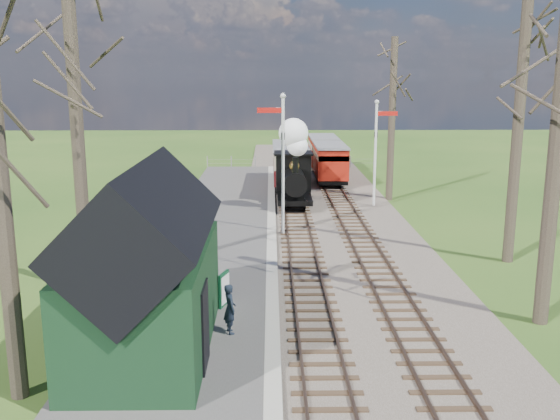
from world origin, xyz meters
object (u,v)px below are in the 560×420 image
at_px(locomotive, 294,169).
at_px(bench, 191,319).
at_px(semaphore_far, 377,145).
at_px(semaphore_near, 281,154).
at_px(red_carriage_b, 323,152).
at_px(coach, 290,163).
at_px(red_carriage_a, 330,163).
at_px(sign_board, 224,289).
at_px(person, 230,309).
at_px(station_shed, 146,270).

xyz_separation_m(locomotive, bench, (-3.37, -16.83, -1.54)).
bearing_deg(semaphore_far, semaphore_near, -130.60).
relative_size(red_carriage_b, bench, 3.12).
distance_m(semaphore_near, red_carriage_b, 19.00).
relative_size(coach, bench, 4.77).
bearing_deg(coach, red_carriage_b, 69.00).
bearing_deg(coach, bench, -98.39).
bearing_deg(red_carriage_b, red_carriage_a, -90.00).
bearing_deg(locomotive, semaphore_far, 3.46).
bearing_deg(coach, semaphore_near, -93.73).
bearing_deg(red_carriage_a, sign_board, -103.33).
height_order(red_carriage_b, person, red_carriage_b).
height_order(locomotive, sign_board, locomotive).
bearing_deg(person, semaphore_far, -40.29).
distance_m(station_shed, person, 2.59).
relative_size(station_shed, sign_board, 6.12).
bearing_deg(semaphore_far, person, -111.46).
distance_m(locomotive, person, 17.00).
distance_m(semaphore_near, red_carriage_a, 13.67).
bearing_deg(red_carriage_a, coach, -153.92).
height_order(semaphore_near, red_carriage_a, semaphore_near).
bearing_deg(station_shed, locomotive, 76.42).
relative_size(semaphore_far, locomotive, 1.22).
xyz_separation_m(station_shed, semaphore_near, (3.53, 12.00, 1.35)).
xyz_separation_m(coach, bench, (-3.38, -22.90, -0.97)).
bearing_deg(semaphore_near, red_carriage_a, 75.55).
relative_size(red_carriage_a, person, 3.61).
distance_m(station_shed, red_carriage_b, 31.35).
xyz_separation_m(semaphore_near, locomotive, (0.76, 5.73, -1.47)).
bearing_deg(sign_board, station_shed, -119.14).
bearing_deg(bench, semaphore_near, 76.77).
height_order(semaphore_near, locomotive, semaphore_near).
bearing_deg(red_carriage_a, red_carriage_b, 90.00).
bearing_deg(coach, person, -95.82).
relative_size(semaphore_near, locomotive, 1.33).
relative_size(semaphore_far, red_carriage_b, 1.16).
xyz_separation_m(semaphore_near, red_carriage_b, (3.37, 18.57, -2.17)).
bearing_deg(semaphore_far, sign_board, -115.01).
distance_m(semaphore_far, red_carriage_b, 12.84).
xyz_separation_m(red_carriage_a, sign_board, (-5.23, -22.09, -0.73)).
bearing_deg(red_carriage_a, station_shed, -105.38).
distance_m(coach, red_carriage_a, 2.90).
distance_m(station_shed, sign_board, 3.75).
relative_size(locomotive, person, 3.44).
bearing_deg(coach, sign_board, -97.21).
xyz_separation_m(red_carriage_a, person, (-4.93, -24.13, -0.57)).
bearing_deg(bench, station_shed, -135.43).
xyz_separation_m(station_shed, bench, (0.92, 0.91, -1.66)).
xyz_separation_m(semaphore_near, red_carriage_a, (3.37, 13.07, -2.17)).
relative_size(station_shed, person, 4.63).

